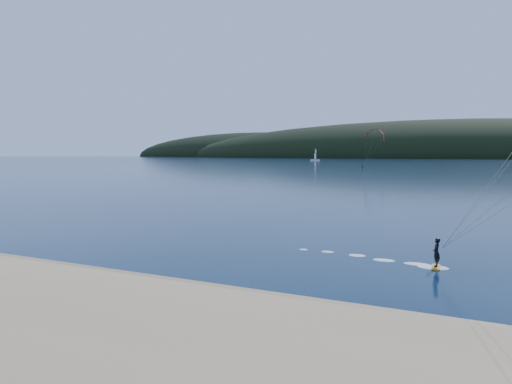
% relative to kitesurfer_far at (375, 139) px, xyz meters
% --- Properties ---
extents(ground, '(1800.00, 1800.00, 0.00)m').
position_rel_kitesurfer_far_xyz_m(ground, '(31.00, -195.68, -13.68)').
color(ground, '#061A31').
rests_on(ground, ground).
extents(wet_sand, '(220.00, 2.50, 0.10)m').
position_rel_kitesurfer_far_xyz_m(wet_sand, '(31.00, -191.18, -13.63)').
color(wet_sand, '#927555').
rests_on(wet_sand, ground).
extents(headland, '(1200.00, 310.00, 140.00)m').
position_rel_kitesurfer_far_xyz_m(headland, '(31.63, 549.60, -13.68)').
color(headland, black).
rests_on(headland, ground).
extents(kitesurfer_far, '(10.96, 5.57, 16.23)m').
position_rel_kitesurfer_far_xyz_m(kitesurfer_far, '(0.00, 0.00, 0.00)').
color(kitesurfer_far, gold).
rests_on(kitesurfer_far, ground).
extents(sailboat, '(8.47, 5.51, 12.16)m').
position_rel_kitesurfer_far_xyz_m(sailboat, '(-98.96, 204.17, -12.79)').
color(sailboat, white).
rests_on(sailboat, ground).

